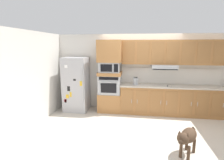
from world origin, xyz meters
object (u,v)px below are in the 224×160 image
(refrigerator, at_px, (76,84))
(built_in_oven, at_px, (110,84))
(dog, at_px, (187,137))
(electric_kettle, at_px, (136,81))
(screwdriver, at_px, (168,86))
(microwave, at_px, (110,67))

(refrigerator, distance_m, built_in_oven, 1.11)
(refrigerator, xyz_separation_m, dog, (2.96, -2.16, -0.47))
(built_in_oven, height_order, dog, built_in_oven)
(built_in_oven, xyz_separation_m, dog, (1.84, -2.23, -0.49))
(electric_kettle, relative_size, dog, 0.31)
(screwdriver, relative_size, dog, 0.20)
(electric_kettle, bearing_deg, refrigerator, -179.40)
(refrigerator, relative_size, microwave, 2.73)
(built_in_oven, distance_m, screwdriver, 1.80)
(electric_kettle, bearing_deg, built_in_oven, 176.72)
(refrigerator, distance_m, microwave, 1.26)
(built_in_oven, height_order, microwave, microwave)
(microwave, bearing_deg, electric_kettle, -3.28)
(refrigerator, height_order, electric_kettle, refrigerator)
(dog, bearing_deg, built_in_oven, -107.41)
(screwdriver, relative_size, electric_kettle, 0.63)
(electric_kettle, bearing_deg, dog, -64.96)
(electric_kettle, height_order, dog, electric_kettle)
(screwdriver, bearing_deg, microwave, 175.90)
(refrigerator, bearing_deg, dog, -36.15)
(microwave, xyz_separation_m, dog, (1.84, -2.23, -1.05))
(microwave, relative_size, screwdriver, 4.27)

